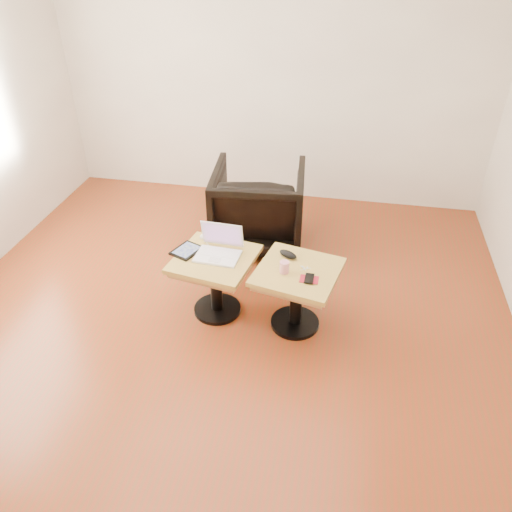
% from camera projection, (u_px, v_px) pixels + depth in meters
% --- Properties ---
extents(room_shell, '(4.52, 4.52, 2.71)m').
position_uv_depth(room_shell, '(216.00, 161.00, 3.17)').
color(room_shell, brown).
rests_on(room_shell, ground).
extents(side_table_left, '(0.66, 0.66, 0.52)m').
position_uv_depth(side_table_left, '(215.00, 271.00, 3.81)').
color(side_table_left, black).
rests_on(side_table_left, ground).
extents(side_table_right, '(0.68, 0.68, 0.52)m').
position_uv_depth(side_table_right, '(297.00, 284.00, 3.67)').
color(side_table_right, black).
rests_on(side_table_right, ground).
extents(laptop, '(0.34, 0.29, 0.23)m').
position_uv_depth(laptop, '(219.00, 249.00, 3.74)').
color(laptop, white).
rests_on(laptop, side_table_left).
extents(tablet, '(0.25, 0.27, 0.02)m').
position_uv_depth(tablet, '(187.00, 251.00, 3.80)').
color(tablet, black).
rests_on(tablet, side_table_left).
extents(charging_adapter, '(0.04, 0.04, 0.02)m').
position_uv_depth(charging_adapter, '(203.00, 237.00, 3.95)').
color(charging_adapter, white).
rests_on(charging_adapter, side_table_left).
extents(glasses_case, '(0.17, 0.13, 0.05)m').
position_uv_depth(glasses_case, '(288.00, 254.00, 3.72)').
color(glasses_case, black).
rests_on(glasses_case, side_table_right).
extents(striped_cup, '(0.09, 0.09, 0.09)m').
position_uv_depth(striped_cup, '(284.00, 267.00, 3.56)').
color(striped_cup, '#E6395F').
rests_on(striped_cup, side_table_right).
extents(earbuds_tangle, '(0.07, 0.05, 0.01)m').
position_uv_depth(earbuds_tangle, '(305.00, 268.00, 3.61)').
color(earbuds_tangle, white).
rests_on(earbuds_tangle, side_table_right).
extents(phone_on_sleeve, '(0.13, 0.12, 0.02)m').
position_uv_depth(phone_on_sleeve, '(309.00, 279.00, 3.50)').
color(phone_on_sleeve, '#910A06').
rests_on(phone_on_sleeve, side_table_right).
extents(armchair, '(0.90, 0.92, 0.77)m').
position_uv_depth(armchair, '(259.00, 206.00, 4.68)').
color(armchair, black).
rests_on(armchair, ground).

